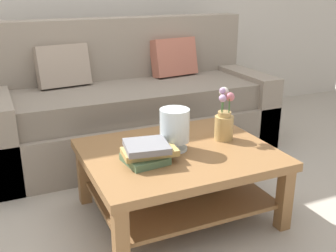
% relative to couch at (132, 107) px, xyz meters
% --- Properties ---
extents(ground_plane, '(10.00, 10.00, 0.00)m').
position_rel_couch_xyz_m(ground_plane, '(-0.13, -0.84, -0.36)').
color(ground_plane, '#ADA393').
extents(couch, '(2.25, 0.90, 1.06)m').
position_rel_couch_xyz_m(couch, '(0.00, 0.00, 0.00)').
color(couch, gray).
rests_on(couch, ground).
extents(coffee_table, '(1.07, 0.87, 0.42)m').
position_rel_couch_xyz_m(coffee_table, '(-0.09, -1.10, -0.06)').
color(coffee_table, olive).
rests_on(coffee_table, ground).
extents(book_stack_main, '(0.31, 0.25, 0.11)m').
position_rel_couch_xyz_m(book_stack_main, '(-0.32, -1.17, 0.11)').
color(book_stack_main, '#51704C').
rests_on(book_stack_main, coffee_table).
extents(glass_hurricane_vase, '(0.17, 0.17, 0.24)m').
position_rel_couch_xyz_m(glass_hurricane_vase, '(-0.12, -1.08, 0.20)').
color(glass_hurricane_vase, silver).
rests_on(glass_hurricane_vase, coffee_table).
extents(flower_pitcher, '(0.12, 0.12, 0.33)m').
position_rel_couch_xyz_m(flower_pitcher, '(0.23, -1.06, 0.18)').
color(flower_pitcher, tan).
rests_on(flower_pitcher, coffee_table).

